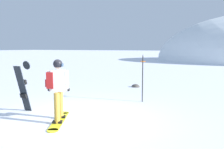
{
  "coord_description": "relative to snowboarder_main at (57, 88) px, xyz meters",
  "views": [
    {
      "loc": [
        3.87,
        -5.38,
        2.03
      ],
      "look_at": [
        -0.1,
        2.62,
        1.0
      ],
      "focal_mm": 37.65,
      "sensor_mm": 36.0,
      "label": 1
    }
  ],
  "objects": [
    {
      "name": "ground_plane",
      "position": [
        0.27,
        0.4,
        -0.92
      ],
      "size": [
        300.0,
        300.0,
        0.0
      ],
      "primitive_type": "plane",
      "color": "white"
    },
    {
      "name": "snowboarder_main",
      "position": [
        0.0,
        0.0,
        0.0
      ],
      "size": [
        1.0,
        1.67,
        1.71
      ],
      "color": "yellow",
      "rests_on": "ground"
    },
    {
      "name": "spare_snowboard",
      "position": [
        -1.59,
        0.29,
        -0.1
      ],
      "size": [
        0.28,
        0.45,
        1.61
      ],
      "color": "black",
      "rests_on": "ground"
    },
    {
      "name": "piste_marker_near",
      "position": [
        1.32,
        3.27,
        0.1
      ],
      "size": [
        0.2,
        0.2,
        1.78
      ],
      "color": "black",
      "rests_on": "ground"
    },
    {
      "name": "rock_dark",
      "position": [
        -0.08,
        6.27,
        -0.92
      ],
      "size": [
        0.44,
        0.37,
        0.31
      ],
      "color": "#4C4742",
      "rests_on": "ground"
    }
  ]
}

